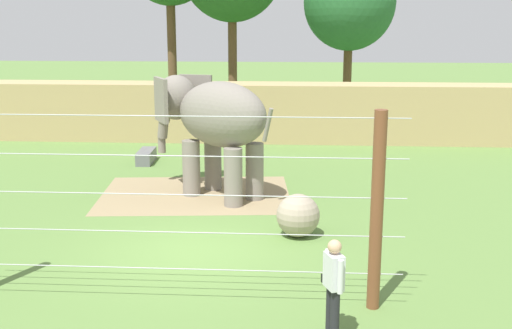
# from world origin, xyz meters

# --- Properties ---
(ground_plane) EXTENTS (120.00, 120.00, 0.00)m
(ground_plane) POSITION_xyz_m (0.00, 0.00, 0.00)
(ground_plane) COLOR #5B7F3D
(dirt_patch) EXTENTS (5.75, 4.54, 0.01)m
(dirt_patch) POSITION_xyz_m (-0.61, 4.53, 0.00)
(dirt_patch) COLOR #937F5B
(dirt_patch) RESTS_ON ground
(embankment_wall) EXTENTS (36.00, 1.80, 2.36)m
(embankment_wall) POSITION_xyz_m (0.00, 12.92, 1.18)
(embankment_wall) COLOR tan
(embankment_wall) RESTS_ON ground
(elephant) EXTENTS (3.98, 3.50, 3.36)m
(elephant) POSITION_xyz_m (-0.07, 4.52, 2.22)
(elephant) COLOR gray
(elephant) RESTS_ON ground
(enrichment_ball) EXTENTS (1.01, 1.01, 1.01)m
(enrichment_ball) POSITION_xyz_m (2.35, 1.12, 0.51)
(enrichment_ball) COLOR gray
(enrichment_ball) RESTS_ON ground
(cable_fence) EXTENTS (8.34, 0.22, 3.52)m
(cable_fence) POSITION_xyz_m (0.00, -2.55, 1.77)
(cable_fence) COLOR brown
(cable_fence) RESTS_ON ground
(zookeeper) EXTENTS (0.36, 0.56, 1.67)m
(zookeeper) POSITION_xyz_m (2.89, -3.74, 0.93)
(zookeeper) COLOR #232328
(zookeeper) RESTS_ON ground
(feed_trough) EXTENTS (0.56, 1.42, 0.44)m
(feed_trough) POSITION_xyz_m (-3.00, 8.52, 0.22)
(feed_trough) COLOR slate
(feed_trough) RESTS_ON ground
(tree_left_of_centre) EXTENTS (4.64, 4.64, 8.18)m
(tree_left_of_centre) POSITION_xyz_m (4.86, 20.37, 5.71)
(tree_left_of_centre) COLOR brown
(tree_left_of_centre) RESTS_ON ground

